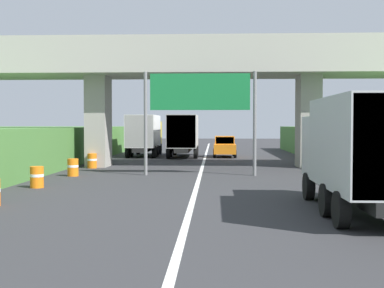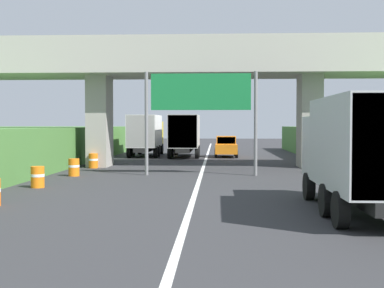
{
  "view_description": "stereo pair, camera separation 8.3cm",
  "coord_description": "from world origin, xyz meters",
  "px_view_note": "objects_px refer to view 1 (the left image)",
  "views": [
    {
      "loc": [
        0.76,
        1.01,
        2.65
      ],
      "look_at": [
        0.0,
        18.39,
        2.0
      ],
      "focal_mm": 48.25,
      "sensor_mm": 36.0,
      "label": 1
    },
    {
      "loc": [
        0.84,
        1.01,
        2.65
      ],
      "look_at": [
        0.0,
        18.39,
        2.0
      ],
      "focal_mm": 48.25,
      "sensor_mm": 36.0,
      "label": 2
    }
  ],
  "objects_px": {
    "overhead_highway_sign": "(200,99)",
    "truck_blue": "(184,133)",
    "construction_barrel_3": "(37,177)",
    "construction_barrel_4": "(73,167)",
    "truck_yellow": "(145,133)",
    "truck_silver": "(359,149)",
    "car_orange": "(225,147)",
    "construction_barrel_5": "(92,161)"
  },
  "relations": [
    {
      "from": "truck_blue",
      "to": "car_orange",
      "type": "xyz_separation_m",
      "value": [
        3.37,
        -0.06,
        -1.08
      ]
    },
    {
      "from": "overhead_highway_sign",
      "to": "construction_barrel_5",
      "type": "height_order",
      "value": "overhead_highway_sign"
    },
    {
      "from": "overhead_highway_sign",
      "to": "truck_blue",
      "type": "relative_size",
      "value": 0.81
    },
    {
      "from": "truck_yellow",
      "to": "car_orange",
      "type": "xyz_separation_m",
      "value": [
        6.69,
        -0.74,
        -1.08
      ]
    },
    {
      "from": "overhead_highway_sign",
      "to": "car_orange",
      "type": "distance_m",
      "value": 15.89
    },
    {
      "from": "truck_blue",
      "to": "construction_barrel_3",
      "type": "bearing_deg",
      "value": -103.1
    },
    {
      "from": "overhead_highway_sign",
      "to": "car_orange",
      "type": "relative_size",
      "value": 1.43
    },
    {
      "from": "overhead_highway_sign",
      "to": "truck_blue",
      "type": "xyz_separation_m",
      "value": [
        -1.78,
        15.56,
        -2.07
      ]
    },
    {
      "from": "truck_yellow",
      "to": "construction_barrel_3",
      "type": "bearing_deg",
      "value": -94.19
    },
    {
      "from": "truck_yellow",
      "to": "car_orange",
      "type": "relative_size",
      "value": 1.78
    },
    {
      "from": "construction_barrel_4",
      "to": "construction_barrel_5",
      "type": "xyz_separation_m",
      "value": [
        -0.18,
        4.91,
        0.0
      ]
    },
    {
      "from": "truck_yellow",
      "to": "construction_barrel_3",
      "type": "relative_size",
      "value": 8.11
    },
    {
      "from": "truck_yellow",
      "to": "construction_barrel_5",
      "type": "relative_size",
      "value": 8.11
    },
    {
      "from": "truck_yellow",
      "to": "construction_barrel_4",
      "type": "distance_m",
      "value": 17.04
    },
    {
      "from": "truck_silver",
      "to": "car_orange",
      "type": "xyz_separation_m",
      "value": [
        -3.47,
        26.87,
        -1.08
      ]
    },
    {
      "from": "truck_yellow",
      "to": "construction_barrel_4",
      "type": "xyz_separation_m",
      "value": [
        -1.43,
        -16.92,
        -1.47
      ]
    },
    {
      "from": "overhead_highway_sign",
      "to": "construction_barrel_4",
      "type": "height_order",
      "value": "overhead_highway_sign"
    },
    {
      "from": "truck_blue",
      "to": "car_orange",
      "type": "relative_size",
      "value": 1.78
    },
    {
      "from": "construction_barrel_4",
      "to": "construction_barrel_5",
      "type": "distance_m",
      "value": 4.91
    },
    {
      "from": "car_orange",
      "to": "construction_barrel_5",
      "type": "height_order",
      "value": "car_orange"
    },
    {
      "from": "truck_silver",
      "to": "car_orange",
      "type": "height_order",
      "value": "truck_silver"
    },
    {
      "from": "construction_barrel_5",
      "to": "overhead_highway_sign",
      "type": "bearing_deg",
      "value": -32.18
    },
    {
      "from": "construction_barrel_5",
      "to": "construction_barrel_3",
      "type": "bearing_deg",
      "value": -89.96
    },
    {
      "from": "construction_barrel_5",
      "to": "truck_silver",
      "type": "bearing_deg",
      "value": -52.97
    },
    {
      "from": "overhead_highway_sign",
      "to": "truck_yellow",
      "type": "height_order",
      "value": "overhead_highway_sign"
    },
    {
      "from": "car_orange",
      "to": "truck_silver",
      "type": "bearing_deg",
      "value": -82.64
    },
    {
      "from": "truck_yellow",
      "to": "construction_barrel_5",
      "type": "xyz_separation_m",
      "value": [
        -1.6,
        -12.01,
        -1.47
      ]
    },
    {
      "from": "overhead_highway_sign",
      "to": "construction_barrel_4",
      "type": "xyz_separation_m",
      "value": [
        -6.53,
        -0.68,
        -3.55
      ]
    },
    {
      "from": "overhead_highway_sign",
      "to": "construction_barrel_3",
      "type": "distance_m",
      "value": 9.42
    },
    {
      "from": "overhead_highway_sign",
      "to": "truck_blue",
      "type": "distance_m",
      "value": 15.8
    },
    {
      "from": "car_orange",
      "to": "construction_barrel_5",
      "type": "xyz_separation_m",
      "value": [
        -8.3,
        -11.27,
        -0.4
      ]
    },
    {
      "from": "truck_yellow",
      "to": "truck_silver",
      "type": "relative_size",
      "value": 1.0
    },
    {
      "from": "truck_silver",
      "to": "overhead_highway_sign",
      "type": "bearing_deg",
      "value": 113.97
    },
    {
      "from": "overhead_highway_sign",
      "to": "truck_silver",
      "type": "relative_size",
      "value": 0.81
    },
    {
      "from": "truck_silver",
      "to": "construction_barrel_3",
      "type": "xyz_separation_m",
      "value": [
        -11.76,
        5.79,
        -1.47
      ]
    },
    {
      "from": "truck_blue",
      "to": "truck_silver",
      "type": "relative_size",
      "value": 1.0
    },
    {
      "from": "truck_silver",
      "to": "car_orange",
      "type": "relative_size",
      "value": 1.78
    },
    {
      "from": "truck_blue",
      "to": "construction_barrel_4",
      "type": "height_order",
      "value": "truck_blue"
    },
    {
      "from": "truck_silver",
      "to": "construction_barrel_5",
      "type": "bearing_deg",
      "value": 127.03
    },
    {
      "from": "truck_silver",
      "to": "construction_barrel_4",
      "type": "relative_size",
      "value": 8.11
    },
    {
      "from": "truck_yellow",
      "to": "construction_barrel_5",
      "type": "height_order",
      "value": "truck_yellow"
    },
    {
      "from": "truck_silver",
      "to": "car_orange",
      "type": "bearing_deg",
      "value": 97.36
    }
  ]
}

